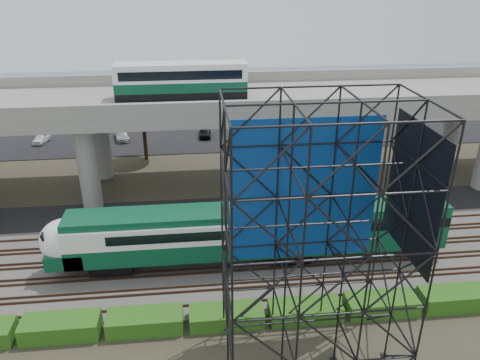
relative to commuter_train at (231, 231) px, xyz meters
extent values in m
plane|color=#474233|center=(-1.85, -2.00, -2.88)|extent=(140.00, 140.00, 0.00)
cube|color=slate|center=(-1.85, 0.00, -2.78)|extent=(90.00, 12.00, 0.20)
cube|color=black|center=(-1.85, 8.50, -2.84)|extent=(90.00, 5.00, 0.08)
cube|color=black|center=(-1.85, 32.00, -2.84)|extent=(90.00, 18.00, 0.08)
cube|color=slate|center=(-1.85, 54.00, -2.87)|extent=(140.00, 40.00, 0.03)
cube|color=#472D1E|center=(-1.85, -4.72, -2.60)|extent=(90.00, 0.08, 0.16)
cube|color=#472D1E|center=(-1.85, -3.28, -2.60)|extent=(90.00, 0.08, 0.16)
cube|color=#472D1E|center=(-1.85, -2.72, -2.60)|extent=(90.00, 0.08, 0.16)
cube|color=#472D1E|center=(-1.85, -1.28, -2.60)|extent=(90.00, 0.08, 0.16)
cube|color=#472D1E|center=(-1.85, -0.72, -2.60)|extent=(90.00, 0.08, 0.16)
cube|color=#472D1E|center=(-1.85, 0.72, -2.60)|extent=(90.00, 0.08, 0.16)
cube|color=#472D1E|center=(-1.85, 1.28, -2.60)|extent=(90.00, 0.08, 0.16)
cube|color=#472D1E|center=(-1.85, 2.72, -2.60)|extent=(90.00, 0.08, 0.16)
cube|color=#472D1E|center=(-1.85, 3.28, -2.60)|extent=(90.00, 0.08, 0.16)
cube|color=#472D1E|center=(-1.85, 4.72, -2.60)|extent=(90.00, 0.08, 0.16)
cube|color=black|center=(-8.62, 0.00, -2.07)|extent=(3.00, 2.20, 0.90)
cube|color=black|center=(4.38, 0.00, -2.07)|extent=(3.00, 2.20, 0.90)
cube|color=#0A472C|center=(-2.12, 0.00, -0.92)|extent=(19.00, 3.00, 1.40)
cube|color=white|center=(-2.12, 0.00, 0.53)|extent=(19.00, 3.00, 1.50)
cube|color=#0A472C|center=(-2.12, 0.00, 1.53)|extent=(19.00, 2.60, 0.50)
cube|color=black|center=(-1.12, 0.00, 0.58)|extent=(15.00, 3.06, 0.70)
ellipsoid|color=white|center=(-11.62, 0.00, -0.02)|extent=(3.60, 3.00, 3.20)
cube|color=#0A472C|center=(-11.62, 0.00, -1.07)|extent=(2.60, 3.00, 1.10)
cube|color=black|center=(-12.72, 0.00, 0.48)|extent=(0.48, 2.00, 1.09)
cube|color=#0A472C|center=(11.88, 0.00, 0.08)|extent=(8.00, 3.00, 3.40)
cube|color=#9E9B93|center=(-1.85, 14.00, 5.72)|extent=(80.00, 12.00, 1.20)
cube|color=#9E9B93|center=(-1.85, 8.25, 6.87)|extent=(80.00, 0.50, 1.10)
cube|color=#9E9B93|center=(-1.85, 19.75, 6.87)|extent=(80.00, 0.50, 1.10)
cylinder|color=#9E9B93|center=(-11.85, 10.50, 1.12)|extent=(1.80, 1.80, 8.00)
cylinder|color=#9E9B93|center=(-11.85, 17.50, 1.12)|extent=(1.80, 1.80, 8.00)
cube|color=#9E9B93|center=(-11.85, 14.00, 4.82)|extent=(2.40, 9.00, 0.60)
cylinder|color=#9E9B93|center=(8.15, 10.50, 1.12)|extent=(1.80, 1.80, 8.00)
cylinder|color=#9E9B93|center=(8.15, 17.50, 1.12)|extent=(1.80, 1.80, 8.00)
cube|color=#9E9B93|center=(8.15, 14.00, 4.82)|extent=(2.40, 9.00, 0.60)
cylinder|color=#9E9B93|center=(26.15, 17.50, 1.12)|extent=(1.80, 1.80, 8.00)
cube|color=#9E9B93|center=(26.15, 14.00, 4.82)|extent=(2.40, 9.00, 0.60)
cube|color=black|center=(-3.23, 14.00, 6.67)|extent=(12.00, 2.50, 0.70)
cube|color=#0A472C|center=(-3.23, 14.00, 7.47)|extent=(12.00, 2.50, 0.90)
cube|color=white|center=(-3.23, 14.00, 8.57)|extent=(12.00, 2.50, 1.30)
cube|color=black|center=(-3.23, 14.00, 8.62)|extent=(11.00, 2.56, 0.80)
cube|color=white|center=(-3.23, 14.00, 9.37)|extent=(12.00, 2.40, 0.30)
cube|color=navy|center=(3.44, -6.95, 6.42)|extent=(8.10, 0.08, 8.25)
cube|color=black|center=(7.99, -10.00, 7.62)|extent=(0.06, 5.40, 6.75)
cube|color=#255313|center=(-10.85, -6.30, -2.28)|extent=(4.60, 1.80, 1.20)
cube|color=#255313|center=(-5.85, -6.30, -2.31)|extent=(4.60, 1.80, 1.15)
cube|color=#255313|center=(-0.85, -6.30, -2.37)|extent=(4.60, 1.80, 1.03)
cube|color=#255313|center=(4.15, -6.30, -2.38)|extent=(4.60, 1.80, 1.01)
cube|color=#255313|center=(9.15, -6.30, -2.32)|extent=(4.60, 1.80, 1.12)
cube|color=#255313|center=(14.15, -6.30, -2.28)|extent=(4.60, 1.80, 1.20)
cylinder|color=#382314|center=(12.15, 10.50, -0.48)|extent=(0.44, 0.44, 4.80)
ellipsoid|color=#255313|center=(12.15, 10.50, 2.72)|extent=(4.94, 4.94, 4.18)
cylinder|color=#382314|center=(-7.85, 22.00, -0.48)|extent=(0.44, 0.44, 4.80)
ellipsoid|color=#255313|center=(-7.85, 22.00, 2.72)|extent=(4.94, 4.94, 4.18)
imported|color=white|center=(-21.37, 29.00, -2.23)|extent=(1.88, 3.53, 1.14)
imported|color=#9B9FA2|center=(-15.75, 34.00, -2.21)|extent=(1.85, 3.75, 1.18)
imported|color=#A6AAAD|center=(-11.45, 29.00, -2.23)|extent=(2.44, 4.18, 1.14)
imported|color=silver|center=(-3.95, 34.00, -2.23)|extent=(2.89, 4.46, 1.14)
imported|color=black|center=(-0.78, 29.00, -2.18)|extent=(1.64, 3.72, 1.24)
imported|color=#919398|center=(3.33, 34.00, -2.25)|extent=(1.82, 3.53, 1.11)
imported|color=white|center=(8.53, 29.00, -2.20)|extent=(2.30, 4.38, 1.21)
imported|color=#B0B4B8|center=(15.73, 34.00, -2.26)|extent=(2.70, 4.23, 1.09)
camera|label=1|loc=(-2.48, -29.17, 17.48)|focal=35.00mm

